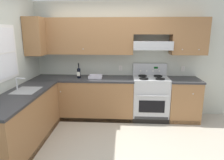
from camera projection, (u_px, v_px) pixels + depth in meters
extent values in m
plane|color=#B2AA99|center=(97.00, 147.00, 3.36)|extent=(7.04, 7.04, 0.00)
cube|color=beige|center=(125.00, 59.00, 4.61)|extent=(4.68, 0.12, 2.55)
cube|color=olive|center=(84.00, 36.00, 4.30)|extent=(2.10, 0.34, 0.76)
cube|color=olive|center=(189.00, 36.00, 4.18)|extent=(0.73, 0.34, 0.76)
cube|color=olive|center=(153.00, 26.00, 4.17)|extent=(0.80, 0.34, 0.34)
cube|color=#B7BABC|center=(152.00, 45.00, 4.23)|extent=(0.80, 0.46, 0.17)
cube|color=#B7BABC|center=(153.00, 49.00, 4.03)|extent=(0.80, 0.03, 0.04)
sphere|color=silver|center=(83.00, 49.00, 4.19)|extent=(0.02, 0.02, 0.02)
sphere|color=silver|center=(182.00, 50.00, 4.08)|extent=(0.02, 0.02, 0.02)
sphere|color=silver|center=(199.00, 50.00, 4.06)|extent=(0.02, 0.02, 0.02)
cube|color=silver|center=(121.00, 68.00, 4.59)|extent=(0.08, 0.01, 0.12)
cube|color=silver|center=(121.00, 67.00, 4.58)|extent=(0.03, 0.00, 0.03)
cube|color=silver|center=(121.00, 69.00, 4.59)|extent=(0.03, 0.00, 0.03)
cube|color=silver|center=(183.00, 69.00, 4.51)|extent=(0.08, 0.01, 0.12)
cube|color=silver|center=(183.00, 68.00, 4.50)|extent=(0.03, 0.00, 0.03)
cube|color=silver|center=(183.00, 70.00, 4.51)|extent=(0.03, 0.00, 0.03)
cube|color=white|center=(0.00, 54.00, 3.18)|extent=(0.01, 0.90, 0.82)
cube|color=white|center=(0.00, 54.00, 3.18)|extent=(0.01, 0.90, 0.02)
cube|color=olive|center=(38.00, 36.00, 4.18)|extent=(0.34, 0.64, 0.76)
cube|color=olive|center=(84.00, 98.00, 4.49)|extent=(2.16, 0.61, 0.87)
cube|color=#2D2D30|center=(84.00, 79.00, 4.39)|extent=(2.19, 0.63, 0.04)
cube|color=olive|center=(183.00, 100.00, 4.37)|extent=(0.65, 0.61, 0.87)
cube|color=#2D2D30|center=(184.00, 80.00, 4.27)|extent=(0.67, 0.63, 0.04)
cube|color=black|center=(115.00, 120.00, 4.28)|extent=(3.54, 0.06, 0.09)
sphere|color=silver|center=(60.00, 92.00, 4.15)|extent=(0.03, 0.03, 0.03)
sphere|color=silver|center=(193.00, 94.00, 4.00)|extent=(0.03, 0.03, 0.03)
cube|color=olive|center=(23.00, 122.00, 3.33)|extent=(0.61, 1.89, 0.87)
cube|color=#2D2D30|center=(20.00, 96.00, 3.22)|extent=(0.63, 1.91, 0.04)
cube|color=black|center=(41.00, 143.00, 3.40)|extent=(0.06, 1.85, 0.09)
cube|color=#999B9E|center=(27.00, 90.00, 3.44)|extent=(0.40, 0.48, 0.01)
cube|color=#28282B|center=(27.00, 94.00, 3.46)|extent=(0.34, 0.42, 0.14)
cylinder|color=silver|center=(17.00, 84.00, 3.43)|extent=(0.03, 0.03, 0.22)
cylinder|color=silver|center=(21.00, 78.00, 3.40)|extent=(0.16, 0.02, 0.02)
cube|color=#B7BABC|center=(150.00, 99.00, 4.41)|extent=(0.76, 0.58, 0.91)
cube|color=black|center=(152.00, 107.00, 4.15)|extent=(0.53, 0.01, 0.26)
cylinder|color=silver|center=(152.00, 96.00, 4.07)|extent=(0.65, 0.02, 0.02)
cube|color=#333333|center=(151.00, 119.00, 4.21)|extent=(0.70, 0.01, 0.11)
cube|color=#B7BABC|center=(151.00, 78.00, 4.30)|extent=(0.76, 0.58, 0.02)
cube|color=#B7BABC|center=(150.00, 70.00, 4.54)|extent=(0.76, 0.04, 0.29)
cube|color=#053F0C|center=(156.00, 68.00, 4.50)|extent=(0.09, 0.01, 0.04)
cylinder|color=black|center=(144.00, 79.00, 4.17)|extent=(0.19, 0.19, 0.02)
cylinder|color=black|center=(144.00, 79.00, 4.18)|extent=(0.07, 0.07, 0.01)
cylinder|color=black|center=(160.00, 79.00, 4.15)|extent=(0.19, 0.19, 0.02)
cylinder|color=black|center=(160.00, 79.00, 4.16)|extent=(0.07, 0.07, 0.01)
cylinder|color=black|center=(143.00, 76.00, 4.45)|extent=(0.19, 0.19, 0.02)
cylinder|color=black|center=(143.00, 76.00, 4.45)|extent=(0.07, 0.07, 0.01)
cylinder|color=black|center=(158.00, 76.00, 4.43)|extent=(0.19, 0.19, 0.02)
cylinder|color=black|center=(158.00, 76.00, 4.43)|extent=(0.07, 0.07, 0.01)
cylinder|color=white|center=(141.00, 71.00, 4.54)|extent=(0.04, 0.02, 0.04)
cylinder|color=white|center=(147.00, 71.00, 4.53)|extent=(0.04, 0.02, 0.04)
cylinder|color=white|center=(153.00, 71.00, 4.52)|extent=(0.04, 0.02, 0.04)
cylinder|color=white|center=(159.00, 71.00, 4.51)|extent=(0.04, 0.02, 0.04)
cylinder|color=black|center=(79.00, 73.00, 4.34)|extent=(0.08, 0.08, 0.20)
cone|color=black|center=(79.00, 68.00, 4.31)|extent=(0.08, 0.08, 0.04)
cylinder|color=black|center=(79.00, 65.00, 4.29)|extent=(0.03, 0.03, 0.09)
cylinder|color=black|center=(78.00, 64.00, 4.29)|extent=(0.03, 0.03, 0.02)
cube|color=silver|center=(78.00, 74.00, 4.30)|extent=(0.07, 0.00, 0.09)
cube|color=silver|center=(96.00, 77.00, 4.38)|extent=(0.23, 0.19, 0.02)
cube|color=silver|center=(95.00, 78.00, 4.27)|extent=(0.29, 0.01, 0.06)
cube|color=silver|center=(96.00, 75.00, 4.48)|extent=(0.29, 0.01, 0.06)
cube|color=silver|center=(89.00, 76.00, 4.38)|extent=(0.01, 0.21, 0.06)
cube|color=silver|center=(102.00, 77.00, 4.37)|extent=(0.01, 0.21, 0.06)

